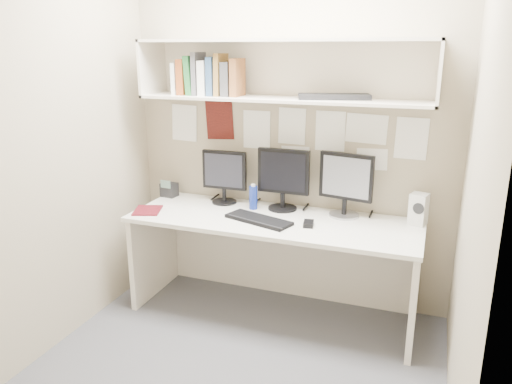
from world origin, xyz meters
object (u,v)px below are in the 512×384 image
(monitor_left, at_px, (224,174))
(monitor_center, at_px, (283,177))
(monitor_right, at_px, (346,182))
(speaker, at_px, (419,209))
(keyboard, at_px, (259,220))
(desk, at_px, (273,266))
(desk_phone, at_px, (169,190))
(maroon_notebook, at_px, (148,210))

(monitor_left, height_order, monitor_center, monitor_center)
(monitor_center, height_order, monitor_right, same)
(speaker, bearing_deg, keyboard, -147.15)
(keyboard, bearing_deg, monitor_right, 49.58)
(monitor_left, bearing_deg, speaker, -1.62)
(desk, relative_size, monitor_right, 4.50)
(monitor_right, distance_m, desk_phone, 1.40)
(monitor_right, bearing_deg, maroon_notebook, -153.05)
(monitor_right, relative_size, desk_phone, 3.14)
(keyboard, distance_m, desk_phone, 0.92)
(monitor_left, xyz_separation_m, desk_phone, (-0.48, -0.00, -0.17))
(monitor_left, height_order, desk_phone, monitor_left)
(desk_phone, bearing_deg, maroon_notebook, -78.13)
(keyboard, distance_m, maroon_notebook, 0.83)
(speaker, bearing_deg, desk, -151.50)
(keyboard, relative_size, desk_phone, 3.33)
(keyboard, bearing_deg, desk_phone, 178.23)
(maroon_notebook, distance_m, desk_phone, 0.39)
(desk, relative_size, monitor_left, 5.03)
(keyboard, bearing_deg, monitor_center, 95.24)
(desk_phone, bearing_deg, keyboard, -13.92)
(monitor_left, xyz_separation_m, keyboard, (0.39, -0.32, -0.21))
(monitor_center, distance_m, monitor_right, 0.45)
(desk, bearing_deg, maroon_notebook, -169.39)
(desk_phone, bearing_deg, desk, -6.83)
(monitor_left, height_order, monitor_right, monitor_right)
(desk, height_order, monitor_center, monitor_center)
(monitor_center, xyz_separation_m, maroon_notebook, (-0.90, -0.39, -0.24))
(monitor_center, xyz_separation_m, desk_phone, (-0.94, -0.00, -0.19))
(desk, distance_m, maroon_notebook, 0.99)
(desk, bearing_deg, monitor_left, 154.67)
(monitor_right, bearing_deg, monitor_center, -169.09)
(desk, xyz_separation_m, monitor_center, (-0.00, 0.22, 0.61))
(maroon_notebook, relative_size, desk_phone, 1.57)
(desk, relative_size, keyboard, 4.25)
(keyboard, relative_size, speaker, 2.22)
(desk, relative_size, speaker, 9.42)
(keyboard, height_order, desk_phone, desk_phone)
(maroon_notebook, bearing_deg, monitor_right, -3.39)
(maroon_notebook, height_order, desk_phone, desk_phone)
(speaker, bearing_deg, monitor_right, -165.19)
(desk, bearing_deg, keyboard, -127.07)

